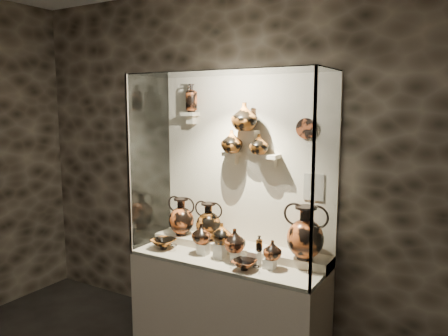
% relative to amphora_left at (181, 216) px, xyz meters
% --- Properties ---
extents(wall_back, '(5.00, 0.02, 3.20)m').
position_rel_amphora_left_xyz_m(wall_back, '(0.60, 0.17, 0.52)').
color(wall_back, black).
rests_on(wall_back, ground).
extents(plinth, '(1.70, 0.60, 0.80)m').
position_rel_amphora_left_xyz_m(plinth, '(0.60, -0.15, -0.68)').
color(plinth, beige).
rests_on(plinth, floor).
extents(front_tier, '(1.68, 0.58, 0.03)m').
position_rel_amphora_left_xyz_m(front_tier, '(0.60, -0.15, -0.27)').
color(front_tier, '#BEAE93').
rests_on(front_tier, plinth).
extents(rear_tier, '(1.70, 0.25, 0.10)m').
position_rel_amphora_left_xyz_m(rear_tier, '(0.60, 0.03, -0.23)').
color(rear_tier, '#BEAE93').
rests_on(rear_tier, plinth).
extents(back_panel, '(1.70, 0.03, 1.60)m').
position_rel_amphora_left_xyz_m(back_panel, '(0.60, 0.17, 0.52)').
color(back_panel, beige).
rests_on(back_panel, plinth).
extents(glass_front, '(1.70, 0.01, 1.60)m').
position_rel_amphora_left_xyz_m(glass_front, '(0.60, -0.44, 0.52)').
color(glass_front, white).
rests_on(glass_front, plinth).
extents(glass_left, '(0.01, 0.60, 1.60)m').
position_rel_amphora_left_xyz_m(glass_left, '(-0.25, -0.15, 0.52)').
color(glass_left, white).
rests_on(glass_left, plinth).
extents(glass_right, '(0.01, 0.60, 1.60)m').
position_rel_amphora_left_xyz_m(glass_right, '(1.44, -0.15, 0.52)').
color(glass_right, white).
rests_on(glass_right, plinth).
extents(glass_top, '(1.70, 0.60, 0.01)m').
position_rel_amphora_left_xyz_m(glass_top, '(0.60, -0.15, 1.32)').
color(glass_top, white).
rests_on(glass_top, back_panel).
extents(frame_post_left, '(0.02, 0.02, 1.60)m').
position_rel_amphora_left_xyz_m(frame_post_left, '(-0.24, -0.44, 0.52)').
color(frame_post_left, gray).
rests_on(frame_post_left, plinth).
extents(frame_post_right, '(0.02, 0.02, 1.60)m').
position_rel_amphora_left_xyz_m(frame_post_right, '(1.44, -0.44, 0.52)').
color(frame_post_right, gray).
rests_on(frame_post_right, plinth).
extents(pedestal_a, '(0.09, 0.09, 0.10)m').
position_rel_amphora_left_xyz_m(pedestal_a, '(0.38, -0.20, -0.20)').
color(pedestal_a, beige).
rests_on(pedestal_a, front_tier).
extents(pedestal_b, '(0.09, 0.09, 0.13)m').
position_rel_amphora_left_xyz_m(pedestal_b, '(0.55, -0.20, -0.19)').
color(pedestal_b, beige).
rests_on(pedestal_b, front_tier).
extents(pedestal_c, '(0.09, 0.09, 0.09)m').
position_rel_amphora_left_xyz_m(pedestal_c, '(0.72, -0.20, -0.21)').
color(pedestal_c, beige).
rests_on(pedestal_c, front_tier).
extents(pedestal_d, '(0.09, 0.09, 0.12)m').
position_rel_amphora_left_xyz_m(pedestal_d, '(0.88, -0.20, -0.19)').
color(pedestal_d, beige).
rests_on(pedestal_d, front_tier).
extents(pedestal_e, '(0.09, 0.09, 0.08)m').
position_rel_amphora_left_xyz_m(pedestal_e, '(1.02, -0.20, -0.21)').
color(pedestal_e, beige).
rests_on(pedestal_e, front_tier).
extents(bracket_ul, '(0.14, 0.12, 0.04)m').
position_rel_amphora_left_xyz_m(bracket_ul, '(0.05, 0.09, 0.97)').
color(bracket_ul, beige).
rests_on(bracket_ul, back_panel).
extents(bracket_ca, '(0.14, 0.12, 0.04)m').
position_rel_amphora_left_xyz_m(bracket_ca, '(0.50, 0.09, 0.62)').
color(bracket_ca, beige).
rests_on(bracket_ca, back_panel).
extents(bracket_cb, '(0.10, 0.12, 0.04)m').
position_rel_amphora_left_xyz_m(bracket_cb, '(0.70, 0.09, 0.82)').
color(bracket_cb, beige).
rests_on(bracket_cb, back_panel).
extents(bracket_cc, '(0.14, 0.12, 0.04)m').
position_rel_amphora_left_xyz_m(bracket_cc, '(0.88, 0.09, 0.62)').
color(bracket_cc, beige).
rests_on(bracket_cc, back_panel).
extents(amphora_left, '(0.34, 0.34, 0.36)m').
position_rel_amphora_left_xyz_m(amphora_left, '(0.00, 0.00, 0.00)').
color(amphora_left, '#B04E21').
rests_on(amphora_left, rear_tier).
extents(amphora_mid, '(0.31, 0.31, 0.35)m').
position_rel_amphora_left_xyz_m(amphora_mid, '(0.30, 0.00, -0.01)').
color(amphora_mid, '#B86320').
rests_on(amphora_mid, rear_tier).
extents(amphora_right, '(0.43, 0.43, 0.44)m').
position_rel_amphora_left_xyz_m(amphora_right, '(1.25, -0.03, 0.04)').
color(amphora_right, '#B04E21').
rests_on(amphora_right, rear_tier).
extents(jug_a, '(0.22, 0.22, 0.18)m').
position_rel_amphora_left_xyz_m(jug_a, '(0.36, -0.20, -0.06)').
color(jug_a, '#B04E21').
rests_on(jug_a, pedestal_a).
extents(jug_b, '(0.17, 0.17, 0.18)m').
position_rel_amphora_left_xyz_m(jug_b, '(0.57, -0.19, -0.03)').
color(jug_b, '#B86320').
rests_on(jug_b, pedestal_b).
extents(jug_c, '(0.23, 0.23, 0.19)m').
position_rel_amphora_left_xyz_m(jug_c, '(0.70, -0.21, -0.06)').
color(jug_c, '#B04E21').
rests_on(jug_c, pedestal_c).
extents(jug_e, '(0.18, 0.18, 0.16)m').
position_rel_amphora_left_xyz_m(jug_e, '(1.04, -0.20, -0.09)').
color(jug_e, '#B04E21').
rests_on(jug_e, pedestal_e).
extents(lekythos_small, '(0.08, 0.08, 0.15)m').
position_rel_amphora_left_xyz_m(lekythos_small, '(0.91, -0.18, -0.06)').
color(lekythos_small, '#B86320').
rests_on(lekythos_small, pedestal_d).
extents(kylix_left, '(0.33, 0.30, 0.11)m').
position_rel_amphora_left_xyz_m(kylix_left, '(-0.02, -0.25, -0.19)').
color(kylix_left, '#B86320').
rests_on(kylix_left, front_tier).
extents(kylix_right, '(0.30, 0.28, 0.10)m').
position_rel_amphora_left_xyz_m(kylix_right, '(0.86, -0.33, -0.20)').
color(kylix_right, '#B04E21').
rests_on(kylix_right, front_tier).
extents(lekythos_tall, '(0.12, 0.12, 0.29)m').
position_rel_amphora_left_xyz_m(lekythos_tall, '(0.08, 0.07, 1.13)').
color(lekythos_tall, '#B04E21').
rests_on(lekythos_tall, bracket_ul).
extents(ovoid_vase_a, '(0.23, 0.23, 0.20)m').
position_rel_amphora_left_xyz_m(ovoid_vase_a, '(0.52, 0.05, 0.74)').
color(ovoid_vase_a, '#B86320').
rests_on(ovoid_vase_a, bracket_ca).
extents(ovoid_vase_b, '(0.26, 0.26, 0.24)m').
position_rel_amphora_left_xyz_m(ovoid_vase_b, '(0.66, 0.03, 0.96)').
color(ovoid_vase_b, '#B86320').
rests_on(ovoid_vase_b, bracket_cb).
extents(ovoid_vase_c, '(0.19, 0.19, 0.17)m').
position_rel_amphora_left_xyz_m(ovoid_vase_c, '(0.78, 0.06, 0.72)').
color(ovoid_vase_c, '#B86320').
rests_on(ovoid_vase_c, bracket_cc).
extents(wall_plate, '(0.17, 0.02, 0.17)m').
position_rel_amphora_left_xyz_m(wall_plate, '(1.17, 0.14, 0.86)').
color(wall_plate, '#A24420').
rests_on(wall_plate, back_panel).
extents(info_placard, '(0.17, 0.01, 0.22)m').
position_rel_amphora_left_xyz_m(info_placard, '(1.24, 0.15, 0.38)').
color(info_placard, beige).
rests_on(info_placard, back_panel).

